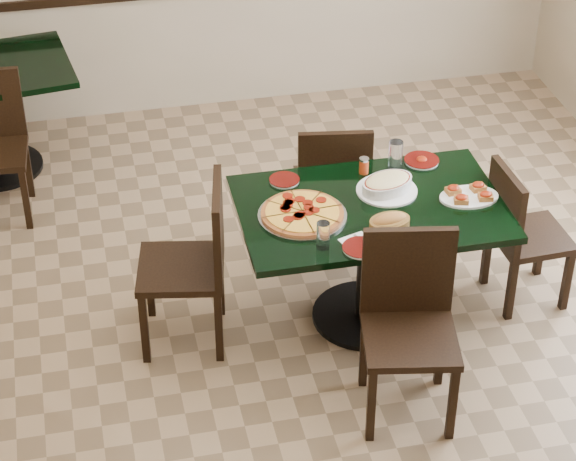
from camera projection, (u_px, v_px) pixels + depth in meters
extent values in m
plane|color=#8E7252|center=(299.00, 337.00, 6.14)|extent=(5.50, 5.50, 0.00)
cube|color=black|center=(371.00, 209.00, 5.86)|extent=(1.39, 0.90, 0.04)
cylinder|color=black|center=(368.00, 266.00, 6.07)|extent=(0.12, 0.12, 0.71)
cylinder|color=black|center=(365.00, 315.00, 6.27)|extent=(0.59, 0.59, 0.03)
cube|color=black|center=(331.00, 186.00, 6.60)|extent=(0.48, 0.48, 0.04)
cube|color=black|center=(335.00, 167.00, 6.30)|extent=(0.42, 0.10, 0.45)
cube|color=black|center=(357.00, 200.00, 6.88)|extent=(0.05, 0.05, 0.41)
cube|color=black|center=(363.00, 234.00, 6.59)|extent=(0.05, 0.05, 0.41)
cube|color=black|center=(298.00, 202.00, 6.86)|extent=(0.05, 0.05, 0.41)
cube|color=black|center=(302.00, 236.00, 6.57)|extent=(0.05, 0.05, 0.41)
cube|color=black|center=(410.00, 339.00, 5.41)|extent=(0.53, 0.53, 0.04)
cube|color=black|center=(408.00, 270.00, 5.43)|extent=(0.45, 0.12, 0.48)
cube|color=black|center=(371.00, 405.00, 5.38)|extent=(0.05, 0.05, 0.44)
cube|color=black|center=(364.00, 351.00, 5.70)|extent=(0.05, 0.05, 0.44)
cube|color=black|center=(452.00, 403.00, 5.39)|extent=(0.05, 0.05, 0.44)
cube|color=black|center=(441.00, 350.00, 5.71)|extent=(0.05, 0.05, 0.44)
cube|color=black|center=(531.00, 237.00, 6.21)|extent=(0.41, 0.41, 0.04)
cube|color=black|center=(506.00, 207.00, 6.04)|extent=(0.06, 0.40, 0.43)
cube|color=black|center=(567.00, 281.00, 6.23)|extent=(0.04, 0.04, 0.39)
cube|color=black|center=(511.00, 290.00, 6.16)|extent=(0.04, 0.04, 0.39)
cube|color=black|center=(540.00, 247.00, 6.50)|extent=(0.04, 0.04, 0.39)
cube|color=black|center=(486.00, 255.00, 6.43)|extent=(0.04, 0.04, 0.39)
cube|color=black|center=(181.00, 269.00, 5.88)|extent=(0.52, 0.52, 0.04)
cube|color=black|center=(218.00, 227.00, 5.73)|extent=(0.12, 0.45, 0.48)
cube|color=black|center=(150.00, 283.00, 6.17)|extent=(0.05, 0.05, 0.44)
cube|color=black|center=(220.00, 282.00, 6.18)|extent=(0.05, 0.05, 0.44)
cube|color=black|center=(144.00, 329.00, 5.85)|extent=(0.05, 0.05, 0.44)
cube|color=black|center=(219.00, 327.00, 5.86)|extent=(0.05, 0.05, 0.44)
cube|color=black|center=(26.00, 199.00, 6.88)|extent=(0.04, 0.04, 0.42)
cube|color=black|center=(28.00, 168.00, 7.18)|extent=(0.04, 0.04, 0.42)
cylinder|color=#B0B1B7|center=(302.00, 215.00, 5.76)|extent=(0.46, 0.46, 0.01)
cylinder|color=brown|center=(302.00, 213.00, 5.75)|extent=(0.43, 0.43, 0.02)
cylinder|color=gold|center=(302.00, 212.00, 5.75)|extent=(0.38, 0.38, 0.01)
cylinder|color=silver|center=(387.00, 190.00, 5.95)|extent=(0.33, 0.33, 0.01)
ellipsoid|color=beige|center=(387.00, 180.00, 5.92)|extent=(0.30, 0.25, 0.04)
ellipsoid|color=#AB6C2F|center=(390.00, 220.00, 5.64)|extent=(0.20, 0.12, 0.08)
cylinder|color=silver|center=(361.00, 248.00, 5.52)|extent=(0.18, 0.18, 0.01)
cylinder|color=#3D0604|center=(361.00, 247.00, 5.52)|extent=(0.19, 0.19, 0.00)
cylinder|color=silver|center=(422.00, 161.00, 6.20)|extent=(0.19, 0.19, 0.01)
cylinder|color=#3D0604|center=(422.00, 160.00, 6.20)|extent=(0.19, 0.19, 0.00)
ellipsoid|color=#9F1D07|center=(422.00, 159.00, 6.20)|extent=(0.06, 0.06, 0.03)
cylinder|color=silver|center=(284.00, 180.00, 6.04)|extent=(0.16, 0.16, 0.01)
cylinder|color=#3D0604|center=(284.00, 179.00, 6.03)|extent=(0.16, 0.16, 0.00)
cube|color=white|center=(357.00, 242.00, 5.57)|extent=(0.18, 0.18, 0.00)
cube|color=#B0B1B7|center=(361.00, 241.00, 5.57)|extent=(0.05, 0.13, 0.00)
cylinder|color=white|center=(395.00, 155.00, 6.10)|extent=(0.08, 0.08, 0.17)
cylinder|color=white|center=(323.00, 235.00, 5.50)|extent=(0.07, 0.07, 0.14)
cylinder|color=red|center=(364.00, 166.00, 6.09)|extent=(0.05, 0.05, 0.08)
cylinder|color=#B0B1B7|center=(364.00, 159.00, 6.06)|extent=(0.05, 0.05, 0.01)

